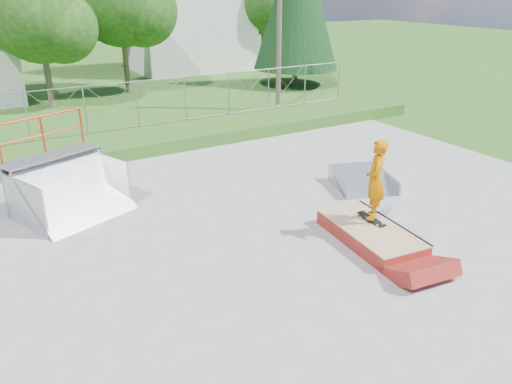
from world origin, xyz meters
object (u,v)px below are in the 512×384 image
quarter_pipe (69,170)px  grind_box (370,234)px  skater (375,183)px  flat_bank_ramp (364,181)px

quarter_pipe → grind_box: bearing=-63.6°
skater → grind_box: bearing=-0.9°
grind_box → flat_bank_ramp: (2.18, 2.64, 0.05)m
quarter_pipe → flat_bank_ramp: quarter_pipe is taller
flat_bank_ramp → grind_box: bearing=-109.5°
grind_box → quarter_pipe: quarter_pipe is taller
skater → quarter_pipe: bearing=-84.9°
grind_box → flat_bank_ramp: 3.42m
quarter_pipe → flat_bank_ramp: bearing=-39.3°
grind_box → quarter_pipe: bearing=144.2°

